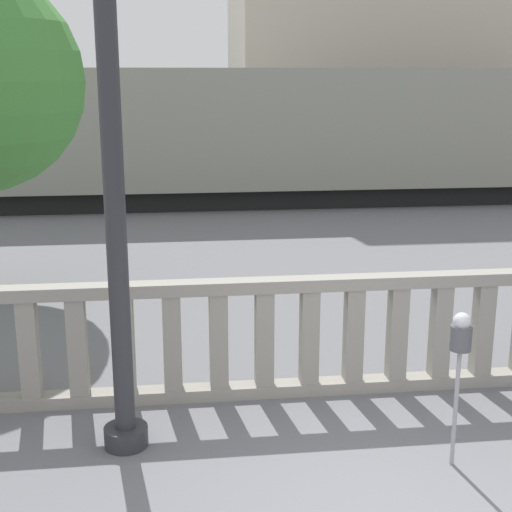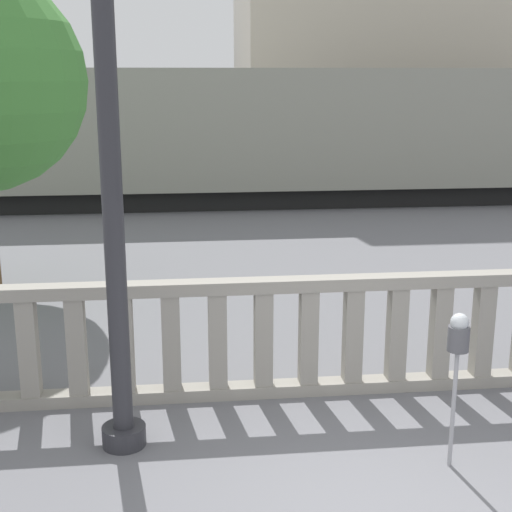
{
  "view_description": "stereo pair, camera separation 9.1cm",
  "coord_description": "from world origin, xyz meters",
  "px_view_note": "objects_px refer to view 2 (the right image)",
  "views": [
    {
      "loc": [
        -1.76,
        -4.88,
        3.54
      ],
      "look_at": [
        -0.74,
        3.55,
        1.39
      ],
      "focal_mm": 50.0,
      "sensor_mm": 36.0,
      "label": 1
    },
    {
      "loc": [
        -1.67,
        -4.89,
        3.54
      ],
      "look_at": [
        -0.74,
        3.55,
        1.39
      ],
      "focal_mm": 50.0,
      "sensor_mm": 36.0,
      "label": 2
    }
  ],
  "objects_px": {
    "lamppost": "(109,139)",
    "parking_meter": "(458,343)",
    "train_far": "(63,115)",
    "train_near": "(289,134)"
  },
  "relations": [
    {
      "from": "parking_meter",
      "to": "train_far",
      "type": "bearing_deg",
      "value": 105.01
    },
    {
      "from": "train_far",
      "to": "train_near",
      "type": "bearing_deg",
      "value": -59.78
    },
    {
      "from": "train_far",
      "to": "parking_meter",
      "type": "bearing_deg",
      "value": -74.99
    },
    {
      "from": "lamppost",
      "to": "parking_meter",
      "type": "xyz_separation_m",
      "value": [
        3.05,
        -0.72,
        -1.77
      ]
    },
    {
      "from": "lamppost",
      "to": "parking_meter",
      "type": "bearing_deg",
      "value": -13.21
    },
    {
      "from": "parking_meter",
      "to": "train_near",
      "type": "bearing_deg",
      "value": 87.27
    },
    {
      "from": "lamppost",
      "to": "train_far",
      "type": "height_order",
      "value": "lamppost"
    },
    {
      "from": "lamppost",
      "to": "parking_meter",
      "type": "height_order",
      "value": "lamppost"
    },
    {
      "from": "train_near",
      "to": "train_far",
      "type": "distance_m",
      "value": 16.58
    },
    {
      "from": "train_near",
      "to": "lamppost",
      "type": "bearing_deg",
      "value": -105.42
    }
  ]
}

